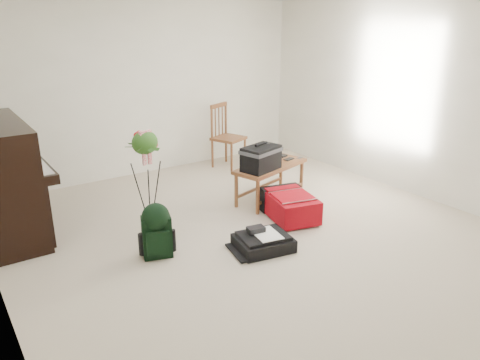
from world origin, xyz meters
TOP-DOWN VIEW (x-y plane):
  - floor at (0.00, 0.00)m, footprint 5.00×5.50m
  - wall_back at (0.00, 2.75)m, footprint 5.00×0.04m
  - wall_right at (2.50, 0.00)m, footprint 0.04×5.50m
  - piano at (-2.19, 1.60)m, footprint 0.71×1.50m
  - bench at (0.60, 0.75)m, footprint 1.13×0.69m
  - dining_chair at (1.10, 2.29)m, footprint 0.56×0.56m
  - red_suitcase at (0.60, 0.22)m, footprint 0.63×0.81m
  - black_duffel at (-0.13, -0.27)m, footprint 0.62×0.53m
  - green_backpack at (-1.09, 0.20)m, footprint 0.32×0.30m
  - flower_stand at (-0.89, 0.81)m, footprint 0.43×0.43m

SIDE VIEW (x-z plane):
  - floor at x=0.00m, z-range -0.01..0.01m
  - black_duffel at x=-0.13m, z-range -0.03..0.20m
  - red_suitcase at x=0.60m, z-range 0.01..0.31m
  - green_backpack at x=-1.09m, z-range 0.03..0.59m
  - dining_chair at x=1.10m, z-range -0.01..0.98m
  - flower_stand at x=-0.89m, z-range -0.01..1.16m
  - bench at x=0.60m, z-range 0.17..0.98m
  - piano at x=-2.19m, z-range -0.03..1.22m
  - wall_back at x=0.00m, z-range 0.00..2.50m
  - wall_right at x=2.50m, z-range 0.00..2.50m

